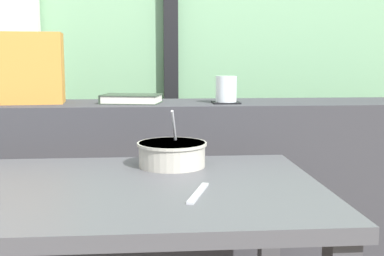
# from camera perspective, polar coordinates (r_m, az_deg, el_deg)

# --- Properties ---
(dark_console_ledge) EXTENTS (2.80, 0.34, 0.85)m
(dark_console_ledge) POSITION_cam_1_polar(r_m,az_deg,el_deg) (1.95, -4.86, -9.53)
(dark_console_ledge) COLOR #38383D
(dark_console_ledge) RESTS_ON ground
(breakfast_table) EXTENTS (1.06, 0.70, 0.70)m
(breakfast_table) POSITION_cam_1_polar(r_m,az_deg,el_deg) (1.28, -9.42, -11.48)
(breakfast_table) COLOR #414145
(breakfast_table) RESTS_ON ground
(coaster_square) EXTENTS (0.10, 0.10, 0.00)m
(coaster_square) POSITION_cam_1_polar(r_m,az_deg,el_deg) (1.84, 3.97, 2.97)
(coaster_square) COLOR black
(coaster_square) RESTS_ON dark_console_ledge
(juice_glass) EXTENTS (0.08, 0.08, 0.10)m
(juice_glass) POSITION_cam_1_polar(r_m,az_deg,el_deg) (1.83, 3.98, 4.39)
(juice_glass) COLOR white
(juice_glass) RESTS_ON coaster_square
(closed_book) EXTENTS (0.24, 0.18, 0.03)m
(closed_book) POSITION_cam_1_polar(r_m,az_deg,el_deg) (1.85, -7.09, 3.40)
(closed_book) COLOR #334233
(closed_book) RESTS_ON dark_console_ledge
(throw_pillow) EXTENTS (0.33, 0.17, 0.26)m
(throw_pillow) POSITION_cam_1_polar(r_m,az_deg,el_deg) (1.92, -19.55, 6.56)
(throw_pillow) COLOR #D18938
(throw_pillow) RESTS_ON dark_console_ledge
(soup_bowl) EXTENTS (0.20, 0.20, 0.17)m
(soup_bowl) POSITION_cam_1_polar(r_m,az_deg,el_deg) (1.44, -2.33, -3.06)
(soup_bowl) COLOR #BCB7A8
(soup_bowl) RESTS_ON breakfast_table
(fork_utensil) EXTENTS (0.07, 0.17, 0.01)m
(fork_utensil) POSITION_cam_1_polar(r_m,az_deg,el_deg) (1.15, 0.73, -7.56)
(fork_utensil) COLOR silver
(fork_utensil) RESTS_ON breakfast_table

